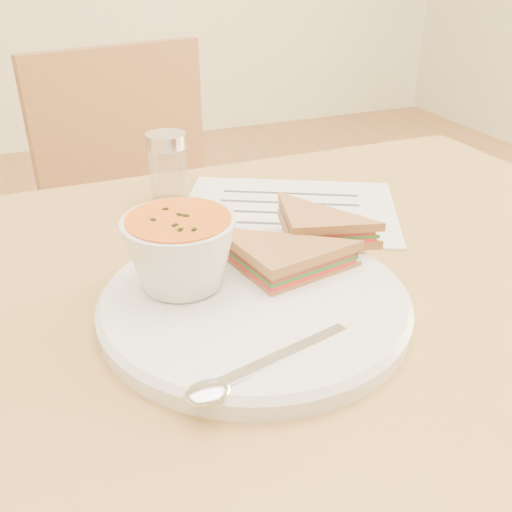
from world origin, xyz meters
name	(u,v)px	position (x,y,z in m)	size (l,w,h in m)	color
dining_table	(278,489)	(0.00, 0.00, 0.38)	(1.00, 0.70, 0.75)	brown
chair_far	(170,268)	(0.00, 0.57, 0.45)	(0.40, 0.40, 0.89)	brown
plate	(254,303)	(-0.07, -0.07, 0.76)	(0.31, 0.31, 0.02)	white
soup_bowl	(181,255)	(-0.13, -0.03, 0.80)	(0.11, 0.11, 0.08)	white
sandwich_half_a	(272,287)	(-0.05, -0.09, 0.78)	(0.12, 0.12, 0.04)	#B07F3E
sandwich_half_b	(292,242)	(0.00, -0.02, 0.79)	(0.10, 0.10, 0.03)	#B07F3E
spoon	(265,364)	(-0.10, -0.17, 0.77)	(0.19, 0.04, 0.01)	silver
paper_menu	(289,209)	(0.07, 0.14, 0.75)	(0.29, 0.21, 0.00)	white
condiment_shaker	(168,168)	(-0.07, 0.23, 0.80)	(0.05, 0.05, 0.10)	silver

